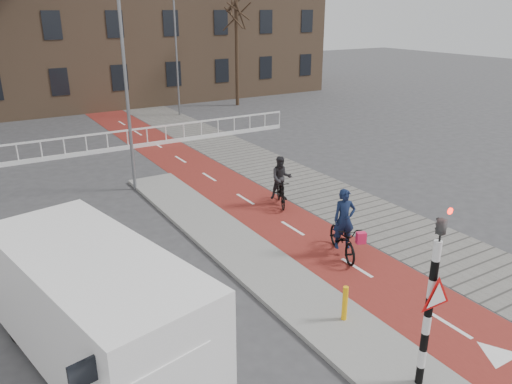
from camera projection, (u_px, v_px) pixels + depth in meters
ground at (367, 323)px, 11.11m from camera, size 120.00×120.00×0.00m
bike_lane at (220, 184)px, 19.86m from camera, size 2.50×60.00×0.01m
sidewalk at (279, 173)px, 21.22m from camera, size 3.00×60.00×0.01m
curb_island at (249, 256)px, 13.96m from camera, size 1.80×16.00×0.12m
traffic_signal at (432, 295)px, 8.51m from camera, size 0.80×0.80×3.68m
bollard at (345, 303)px, 10.90m from camera, size 0.12×0.12×0.81m
cyclist_near at (343, 234)px, 13.93m from camera, size 1.26×1.99×1.96m
cyclist_far at (281, 185)px, 17.46m from camera, size 1.11×1.68×1.78m
van at (96, 307)px, 9.45m from camera, size 3.33×5.89×2.38m
railing at (18, 158)px, 22.21m from camera, size 28.00×0.10×0.99m
tree_right at (237, 51)px, 34.65m from camera, size 0.25×0.25×7.59m
streetlight_near at (125, 76)px, 17.78m from camera, size 0.12×0.12×8.64m
streetlight_right at (177, 56)px, 31.39m from camera, size 0.12×0.12×7.52m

